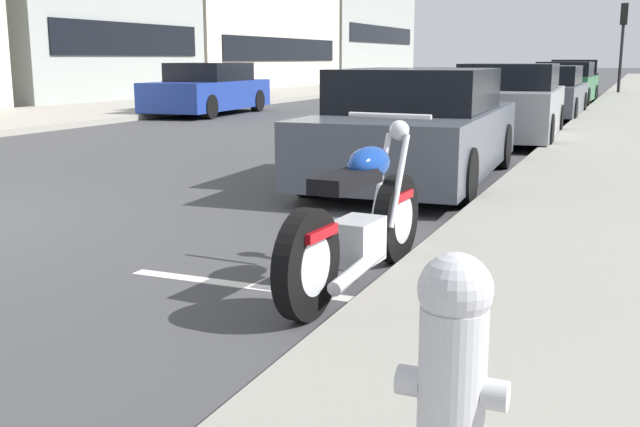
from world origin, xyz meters
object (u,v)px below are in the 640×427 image
at_px(parked_car_near_corner, 574,79).
at_px(traffic_signal_near_corner, 623,28).
at_px(parked_car_behind_motorcycle, 565,85).
at_px(fire_hydrant, 453,363).
at_px(parked_car_across_street, 417,129).
at_px(car_opposite_curb, 209,90).
at_px(parked_motorcycle, 359,223).
at_px(parked_car_second_in_row, 544,93).
at_px(parked_car_at_intersection, 509,105).

xyz_separation_m(parked_car_near_corner, traffic_signal_near_corner, (1.08, -1.68, 2.02)).
distance_m(parked_car_behind_motorcycle, parked_car_near_corner, 6.20).
bearing_deg(fire_hydrant, parked_car_across_street, 16.69).
height_order(parked_car_behind_motorcycle, traffic_signal_near_corner, traffic_signal_near_corner).
relative_size(parked_car_behind_motorcycle, car_opposite_curb, 0.88).
xyz_separation_m(parked_motorcycle, traffic_signal_near_corner, (29.25, -0.71, 2.28)).
bearing_deg(parked_car_second_in_row, parked_car_behind_motorcycle, 0.78).
xyz_separation_m(parked_car_across_street, fire_hydrant, (-6.85, -2.06, -0.10)).
distance_m(parked_car_at_intersection, parked_car_near_corner, 18.54).
relative_size(car_opposite_curb, fire_hydrant, 6.06).
xyz_separation_m(parked_car_behind_motorcycle, traffic_signal_near_corner, (7.27, -1.46, 2.06)).
height_order(parked_car_second_in_row, car_opposite_curb, car_opposite_curb).
height_order(parked_car_at_intersection, fire_hydrant, parked_car_at_intersection).
height_order(parked_car_at_intersection, car_opposite_curb, parked_car_at_intersection).
relative_size(parked_motorcycle, fire_hydrant, 2.71).
relative_size(parked_motorcycle, parked_car_second_in_row, 0.46).
xyz_separation_m(parked_car_across_street, parked_car_second_in_row, (11.17, -0.22, -0.02)).
bearing_deg(car_opposite_curb, parked_motorcycle, 30.50).
bearing_deg(traffic_signal_near_corner, parked_car_behind_motorcycle, 168.61).
bearing_deg(parked_car_at_intersection, parked_car_near_corner, -1.14).
height_order(parked_car_second_in_row, fire_hydrant, parked_car_second_in_row).
height_order(parked_car_second_in_row, parked_car_behind_motorcycle, parked_car_behind_motorcycle).
bearing_deg(parked_motorcycle, car_opposite_curb, 38.41).
relative_size(parked_car_across_street, traffic_signal_near_corner, 1.29).
relative_size(parked_car_across_street, car_opposite_curb, 0.98).
bearing_deg(parked_car_across_street, fire_hydrant, -165.72).
distance_m(car_opposite_curb, traffic_signal_near_corner, 18.77).
bearing_deg(parked_car_across_street, car_opposite_curb, 40.65).
relative_size(parked_car_behind_motorcycle, parked_car_near_corner, 0.88).
xyz_separation_m(parked_car_second_in_row, car_opposite_curb, (-2.15, 8.64, 0.03)).
relative_size(parked_car_second_in_row, parked_car_behind_motorcycle, 1.11).
height_order(parked_car_across_street, parked_car_behind_motorcycle, parked_car_behind_motorcycle).
bearing_deg(fire_hydrant, parked_car_behind_motorcycle, 4.53).
height_order(parked_car_across_street, parked_car_at_intersection, parked_car_at_intersection).
xyz_separation_m(parked_car_behind_motorcycle, fire_hydrant, (-24.34, -1.93, -0.11)).
height_order(parked_car_across_street, traffic_signal_near_corner, traffic_signal_near_corner).
height_order(parked_motorcycle, traffic_signal_near_corner, traffic_signal_near_corner).
bearing_deg(parked_motorcycle, parked_car_at_intersection, 7.35).
height_order(parked_car_across_street, fire_hydrant, parked_car_across_street).
bearing_deg(parked_motorcycle, fire_hydrant, -149.69).
bearing_deg(fire_hydrant, parked_car_second_in_row, 5.83).
bearing_deg(parked_car_at_intersection, parked_motorcycle, -178.80).
bearing_deg(parked_motorcycle, parked_car_second_in_row, 6.26).
distance_m(parked_motorcycle, parked_car_across_street, 4.58).
relative_size(parked_car_second_in_row, parked_car_near_corner, 0.97).
distance_m(parked_car_at_intersection, traffic_signal_near_corner, 19.76).
bearing_deg(car_opposite_curb, parked_car_at_intersection, 61.98).
distance_m(parked_motorcycle, parked_car_at_intersection, 9.65).
distance_m(parked_car_second_in_row, fire_hydrant, 18.11).
height_order(parked_car_across_street, car_opposite_curb, car_opposite_curb).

